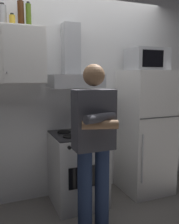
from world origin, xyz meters
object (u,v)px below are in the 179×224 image
object	(u,v)px
bottle_canister_steel	(2,15)
microwave	(147,59)
person_standing	(94,144)
bottle_rum_dark	(21,14)
upper_cabinet	(1,55)
stove_oven	(78,168)
refrigerator	(145,132)
range_hood	(74,70)
bottle_spice_jar	(12,20)
cooking_pot	(92,128)
bottle_olive_oil	(29,15)

from	to	relation	value
bottle_canister_steel	microwave	bearing A→B (deg)	-4.88
person_standing	bottle_rum_dark	distance (m)	1.58
upper_cabinet	person_standing	distance (m)	1.35
stove_oven	refrigerator	distance (m)	1.02
microwave	bottle_canister_steel	size ratio (longest dim) A/B	2.08
range_hood	refrigerator	distance (m)	1.25
range_hood	bottle_spice_jar	bearing A→B (deg)	-177.40
microwave	bottle_spice_jar	xyz separation A→B (m)	(-1.62, 0.08, 0.37)
refrigerator	bottle_spice_jar	distance (m)	2.09
stove_oven	range_hood	bearing A→B (deg)	90.00
stove_oven	bottle_rum_dark	size ratio (longest dim) A/B	3.05
cooking_pot	bottle_spice_jar	xyz separation A→B (m)	(-0.80, 0.22, 1.17)
upper_cabinet	stove_oven	size ratio (longest dim) A/B	1.03
bottle_spice_jar	bottle_canister_steel	xyz separation A→B (m)	(-0.09, 0.07, 0.05)
stove_oven	microwave	xyz separation A→B (m)	(0.95, 0.02, 1.31)
range_hood	bottle_spice_jar	size ratio (longest dim) A/B	6.05
microwave	person_standing	distance (m)	1.45
upper_cabinet	cooking_pot	size ratio (longest dim) A/B	2.90
microwave	bottle_spice_jar	size ratio (longest dim) A/B	3.87
microwave	range_hood	bearing A→B (deg)	173.54
person_standing	bottle_rum_dark	world-z (taller)	bottle_rum_dark
cooking_pot	microwave	bearing A→B (deg)	9.57
range_hood	stove_oven	bearing A→B (deg)	-90.00
cooking_pot	stove_oven	bearing A→B (deg)	137.51
person_standing	bottle_rum_dark	size ratio (longest dim) A/B	5.72
stove_oven	bottle_olive_oil	bearing A→B (deg)	166.23
range_hood	bottle_olive_oil	bearing A→B (deg)	-179.57
range_hood	bottle_canister_steel	size ratio (longest dim) A/B	3.25
refrigerator	bottle_rum_dark	world-z (taller)	bottle_rum_dark
microwave	cooking_pot	bearing A→B (deg)	-170.43
person_standing	cooking_pot	bearing A→B (deg)	69.70
upper_cabinet	stove_oven	distance (m)	1.55
bottle_olive_oil	microwave	bearing A→B (deg)	-4.09
upper_cabinet	bottle_rum_dark	world-z (taller)	bottle_rum_dark
bottle_spice_jar	bottle_olive_oil	xyz separation A→B (m)	(0.17, 0.03, 0.07)
stove_oven	bottle_olive_oil	xyz separation A→B (m)	(-0.50, 0.12, 1.74)
bottle_canister_steel	bottle_rum_dark	bearing A→B (deg)	-4.47
range_hood	bottle_olive_oil	size ratio (longest dim) A/B	2.89
range_hood	cooking_pot	bearing A→B (deg)	-62.12
refrigerator	cooking_pot	xyz separation A→B (m)	(-0.82, -0.12, 0.14)
person_standing	bottle_canister_steel	bearing A→B (deg)	132.80
bottle_spice_jar	bottle_olive_oil	bearing A→B (deg)	8.86
stove_oven	range_hood	size ratio (longest dim) A/B	1.17
upper_cabinet	bottle_spice_jar	bearing A→B (deg)	-13.07
bottle_rum_dark	bottle_olive_oil	bearing A→B (deg)	-20.19
bottle_olive_oil	cooking_pot	bearing A→B (deg)	-20.97
upper_cabinet	range_hood	bearing A→B (deg)	0.09
person_standing	cooking_pot	size ratio (longest dim) A/B	5.28
person_standing	bottle_olive_oil	xyz separation A→B (m)	(-0.45, 0.73, 1.27)
stove_oven	bottle_olive_oil	world-z (taller)	bottle_olive_oil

